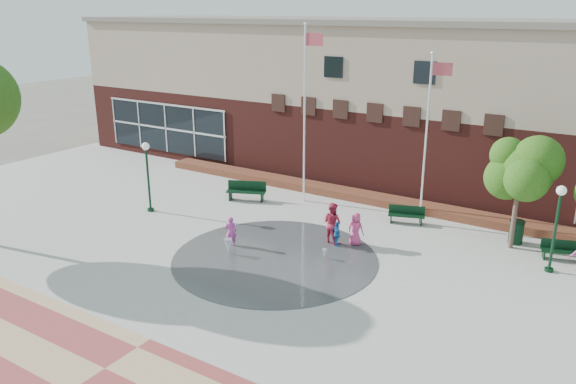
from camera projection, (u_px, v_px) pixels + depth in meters
The scene contains 20 objects.
ground at pixel (230, 288), 20.58m from camera, with size 120.00×120.00×0.00m, color #666056.
plaza_concrete at pixel (288, 250), 23.79m from camera, with size 46.00×18.00×0.01m, color #A8A8A0.
splash_pad at pixel (275, 259), 22.99m from camera, with size 8.40×8.40×0.01m, color #383A3D.
library_building at pixel (410, 99), 33.17m from camera, with size 44.40×10.40×9.20m.
flower_bed at pixel (364, 201), 29.90m from camera, with size 26.00×1.20×0.40m, color maroon.
flagpole_left at pixel (305, 106), 28.23m from camera, with size 1.07×0.18×9.13m.
flagpole_right at pixel (428, 131), 25.37m from camera, with size 0.98×0.19×7.99m.
lamp_left at pixel (147, 169), 27.67m from camera, with size 0.38×0.38×3.55m.
lamp_right at pixel (557, 219), 21.18m from camera, with size 0.37×0.37×3.51m.
bench_left at pixel (246, 195), 29.80m from camera, with size 2.12×1.35×1.04m.
bench_mid at pixel (406, 218), 26.63m from camera, with size 1.76×1.01×0.85m.
bench_right at pixel (562, 254), 22.76m from camera, with size 1.70×0.95×0.83m.
trash_can at pixel (516, 232), 24.31m from camera, with size 0.64×0.64×1.06m.
tree_mid at pixel (520, 170), 22.94m from camera, with size 2.82×2.82×4.76m.
water_jet_a at pixel (228, 255), 23.36m from camera, with size 0.34×0.34×0.67m, color white.
water_jet_b at pixel (324, 259), 22.93m from camera, with size 0.19×0.19×0.42m, color white.
child_splash at pixel (231, 231), 24.04m from camera, with size 0.49×0.32×1.33m, color #C63FA0.
adult_red at pixel (332, 223), 24.25m from camera, with size 0.90×0.70×1.85m, color #BC2945.
adult_pink at pixel (356, 229), 24.10m from camera, with size 0.72×0.47×1.47m, color #DC3E7A.
child_blue at pixel (337, 234), 23.97m from camera, with size 0.67×0.28×1.14m, color #1D65B4.
Camera 1 is at (11.67, -14.46, 9.77)m, focal length 35.00 mm.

